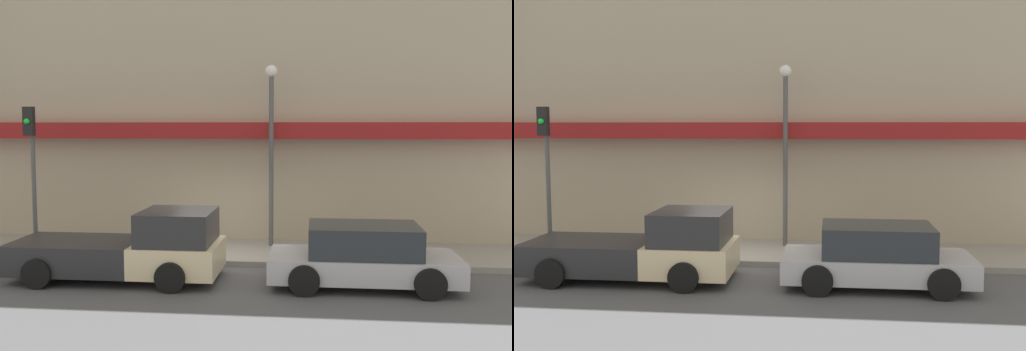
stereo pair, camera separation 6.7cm
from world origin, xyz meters
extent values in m
plane|color=#4C4C4F|center=(0.00, 0.00, 0.00)|extent=(80.00, 80.00, 0.00)
cube|color=gray|center=(0.00, 1.49, 0.08)|extent=(36.00, 2.98, 0.16)
cube|color=tan|center=(0.00, 4.48, 4.79)|extent=(19.80, 3.00, 9.58)
cube|color=maroon|center=(0.00, 2.68, 3.62)|extent=(18.22, 0.60, 0.50)
cube|color=beige|center=(-0.76, -1.46, 0.59)|extent=(2.04, 1.98, 0.72)
cube|color=#262628|center=(-0.76, -1.46, 1.34)|extent=(1.73, 1.82, 0.78)
cube|color=#262628|center=(-3.30, -1.46, 0.59)|extent=(3.05, 1.98, 0.72)
cylinder|color=black|center=(-0.71, -0.47, 0.35)|extent=(0.70, 0.22, 0.70)
cylinder|color=black|center=(-0.71, -2.44, 0.35)|extent=(0.70, 0.22, 0.70)
cylinder|color=black|center=(-3.86, -0.47, 0.35)|extent=(0.70, 0.22, 0.70)
cylinder|color=black|center=(-3.86, -2.44, 0.35)|extent=(0.70, 0.22, 0.70)
cube|color=#ADADB2|center=(3.68, -1.46, 0.49)|extent=(4.40, 1.88, 0.55)
cube|color=#23282D|center=(3.68, -1.46, 1.11)|extent=(2.55, 1.69, 0.70)
cylinder|color=black|center=(5.04, -0.52, 0.35)|extent=(0.70, 0.22, 0.70)
cylinder|color=black|center=(5.04, -2.40, 0.35)|extent=(0.70, 0.22, 0.70)
cylinder|color=black|center=(2.31, -0.52, 0.35)|extent=(0.70, 0.22, 0.70)
cylinder|color=black|center=(2.31, -2.40, 0.35)|extent=(0.70, 0.22, 0.70)
cylinder|color=red|center=(2.66, 0.88, 0.43)|extent=(0.20, 0.20, 0.54)
sphere|color=red|center=(2.66, 0.88, 0.78)|extent=(0.19, 0.19, 0.19)
cylinder|color=#4C4C4C|center=(1.23, 2.11, 2.68)|extent=(0.14, 0.14, 5.03)
sphere|color=silver|center=(1.23, 2.11, 5.37)|extent=(0.36, 0.36, 0.36)
cylinder|color=#4C4C4C|center=(-5.34, 0.41, 2.23)|extent=(0.12, 0.12, 4.13)
cube|color=black|center=(-5.34, 0.25, 3.89)|extent=(0.28, 0.20, 0.80)
sphere|color=green|center=(-5.34, 0.13, 3.89)|extent=(0.16, 0.16, 0.16)
camera|label=1|loc=(2.53, -14.80, 3.79)|focal=40.00mm
camera|label=2|loc=(2.60, -14.79, 3.79)|focal=40.00mm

